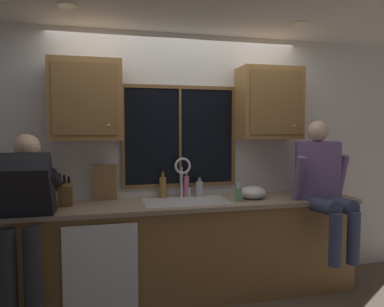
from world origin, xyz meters
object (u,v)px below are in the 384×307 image
at_px(soap_dispenser, 239,194).
at_px(cutting_board, 105,182).
at_px(knife_block, 65,194).
at_px(bottle_tall_clear, 199,189).
at_px(mixing_bowl, 253,193).
at_px(bottle_green_glass, 163,187).
at_px(bottle_amber_small, 186,186).
at_px(person_sitting_on_counter, 323,181).
at_px(person_standing, 23,213).

bearing_deg(soap_dispenser, cutting_board, 165.10).
relative_size(knife_block, soap_dispenser, 1.81).
xyz_separation_m(knife_block, bottle_tall_clear, (1.26, 0.15, -0.02)).
distance_m(cutting_board, mixing_bowl, 1.44).
distance_m(cutting_board, bottle_green_glass, 0.56).
height_order(bottle_tall_clear, bottle_amber_small, bottle_amber_small).
relative_size(soap_dispenser, bottle_green_glass, 0.67).
relative_size(cutting_board, bottle_green_glass, 1.34).
bearing_deg(bottle_tall_clear, bottle_green_glass, 172.45).
bearing_deg(cutting_board, person_sitting_on_counter, -13.50).
height_order(mixing_bowl, soap_dispenser, soap_dispenser).
distance_m(person_sitting_on_counter, bottle_green_glass, 1.54).
height_order(knife_block, cutting_board, cutting_board).
distance_m(bottle_tall_clear, bottle_amber_small, 0.14).
distance_m(person_standing, bottle_green_glass, 1.30).
relative_size(person_sitting_on_counter, bottle_tall_clear, 6.14).
distance_m(cutting_board, bottle_amber_small, 0.80).
xyz_separation_m(soap_dispenser, bottle_amber_small, (-0.43, 0.35, 0.04)).
height_order(mixing_bowl, bottle_green_glass, bottle_green_glass).
bearing_deg(person_standing, bottle_tall_clear, 18.03).
xyz_separation_m(bottle_tall_clear, bottle_amber_small, (-0.12, 0.05, 0.03)).
height_order(bottle_green_glass, bottle_amber_small, bottle_amber_small).
height_order(mixing_bowl, bottle_amber_small, bottle_amber_small).
bearing_deg(person_standing, bottle_green_glass, 25.05).
bearing_deg(bottle_amber_small, person_standing, -158.69).
bearing_deg(person_standing, person_sitting_on_counter, 0.96).
distance_m(person_standing, mixing_bowl, 2.05).
height_order(cutting_board, bottle_green_glass, cutting_board).
height_order(knife_block, bottle_amber_small, knife_block).
bearing_deg(knife_block, mixing_bowl, -1.69).
relative_size(person_standing, bottle_green_glass, 5.86).
relative_size(mixing_bowl, bottle_green_glass, 0.97).
relative_size(knife_block, cutting_board, 0.90).
distance_m(bottle_green_glass, bottle_amber_small, 0.24).
bearing_deg(knife_block, bottle_green_glass, 12.17).
xyz_separation_m(cutting_board, bottle_green_glass, (0.56, 0.02, -0.07)).
bearing_deg(person_standing, bottle_amber_small, 21.31).
xyz_separation_m(cutting_board, bottle_tall_clear, (0.92, -0.03, -0.09)).
bearing_deg(bottle_amber_small, cutting_board, -178.29).
relative_size(person_standing, bottle_tall_clear, 7.61).
distance_m(knife_block, soap_dispenser, 1.57).
bearing_deg(bottle_green_glass, bottle_tall_clear, -7.55).
distance_m(knife_block, bottle_green_glass, 0.92).
height_order(cutting_board, soap_dispenser, cutting_board).
xyz_separation_m(person_standing, mixing_bowl, (2.03, 0.30, 0.02)).
bearing_deg(person_sitting_on_counter, cutting_board, 166.50).
bearing_deg(bottle_green_glass, cutting_board, -177.89).
bearing_deg(mixing_bowl, person_standing, -171.50).
distance_m(mixing_bowl, bottle_green_glass, 0.89).
height_order(person_sitting_on_counter, bottle_green_glass, person_sitting_on_counter).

